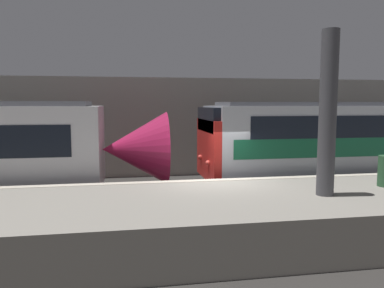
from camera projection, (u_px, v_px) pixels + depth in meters
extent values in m
plane|color=#33302D|center=(216.00, 215.00, 11.43)|extent=(120.00, 120.00, 0.00)
cube|color=gray|center=(235.00, 218.00, 9.31)|extent=(40.00, 4.20, 1.12)
cube|color=beige|center=(217.00, 180.00, 11.16)|extent=(40.00, 0.30, 0.01)
cube|color=#9E998E|center=(184.00, 127.00, 17.58)|extent=(50.00, 0.15, 4.59)
cylinder|color=#47474C|center=(328.00, 114.00, 9.13)|extent=(0.42, 0.42, 4.05)
cone|color=#B21E4C|center=(135.00, 149.00, 12.92)|extent=(2.20, 2.54, 2.54)
sphere|color=#F2EFCC|center=(162.00, 159.00, 13.13)|extent=(0.20, 0.20, 0.20)
cube|color=red|center=(208.00, 149.00, 13.37)|extent=(0.25, 2.99, 2.14)
cube|color=black|center=(208.00, 120.00, 13.26)|extent=(0.25, 2.69, 0.85)
sphere|color=#EA4C42|center=(208.00, 163.00, 12.71)|extent=(0.18, 0.18, 0.18)
sphere|color=#EA4C42|center=(200.00, 157.00, 14.06)|extent=(0.18, 0.18, 0.18)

